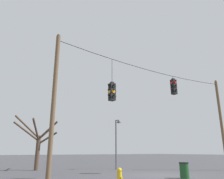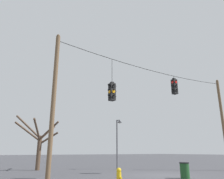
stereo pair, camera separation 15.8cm
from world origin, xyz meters
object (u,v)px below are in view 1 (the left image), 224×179
Objects in this scene: traffic_light_over_intersection at (174,87)px; fire_hydrant at (120,176)px; utility_pole_left at (54,103)px; traffic_light_near_right_pole at (112,92)px; utility_pole_right at (221,123)px; street_lamp at (117,135)px; trash_bin at (184,170)px; bare_tree at (38,142)px.

fire_hydrant is at bearing -163.20° from traffic_light_over_intersection.
utility_pole_left reaches higher than traffic_light_near_right_pole.
utility_pole_left is at bearing 180.00° from utility_pole_right.
traffic_light_near_right_pole is at bearing -126.87° from street_lamp.
street_lamp is 5.59× the size of fire_hydrant.
utility_pole_left is 2.88× the size of traffic_light_near_right_pole.
fire_hydrant is (-6.36, -1.92, -5.74)m from traffic_light_over_intersection.
utility_pole_left is 14.68m from utility_pole_right.
trash_bin is at bearing -134.90° from traffic_light_over_intersection.
bare_tree is (-13.07, 8.38, -1.56)m from utility_pole_right.
utility_pole_left is at bearing -100.84° from bare_tree.
utility_pole_left is 1.82× the size of street_lamp.
utility_pole_right is at bearing 9.08° from fire_hydrant.
utility_pole_left reaches higher than trash_bin.
street_lamp is at bearing -24.81° from bare_tree.
street_lamp reaches higher than trash_bin.
utility_pole_left and utility_pole_right have the same top height.
utility_pole_left is 1.00× the size of utility_pole_right.
street_lamp is 0.95× the size of bare_tree.
fire_hydrant is at bearing -113.90° from traffic_light_near_right_pole.
utility_pole_right reaches higher than traffic_light_over_intersection.
traffic_light_near_right_pole is 1.90× the size of traffic_light_over_intersection.
utility_pole_right reaches higher than trash_bin.
bare_tree reaches higher than fire_hydrant.
utility_pole_left is 1.73× the size of bare_tree.
fire_hydrant is (1.04, -10.30, -1.88)m from bare_tree.
traffic_light_over_intersection is 6.57m from street_lamp.
traffic_light_over_intersection is at bearing 0.00° from traffic_light_near_right_pole.
traffic_light_near_right_pole is 6.10m from trash_bin.
trash_bin is (-7.43, -1.77, -3.38)m from utility_pole_right.
street_lamp is (-7.00, 5.57, -0.92)m from utility_pole_right.
utility_pole_right is at bearing -0.00° from traffic_light_over_intersection.
bare_tree is (-1.89, 8.38, -2.66)m from traffic_light_near_right_pole.
bare_tree is 11.75m from trash_bin.
traffic_light_near_right_pole is 7.25m from street_lamp.
trash_bin is (4.60, 0.15, 0.06)m from fire_hydrant.
trash_bin reaches higher than fire_hydrant.
street_lamp reaches higher than fire_hydrant.
bare_tree is at bearing 119.09° from trash_bin.
trash_bin is at bearing -93.33° from street_lamp.
street_lamp is (7.68, 5.57, -0.92)m from utility_pole_left.
utility_pole_left is at bearing -180.00° from traffic_light_near_right_pole.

